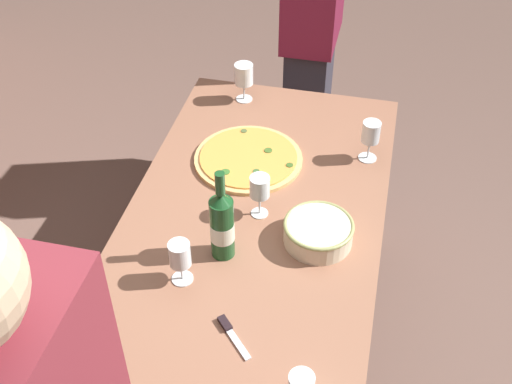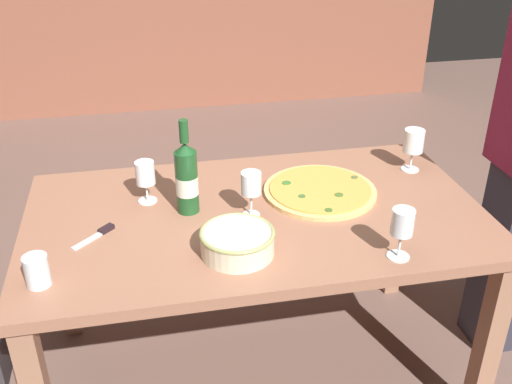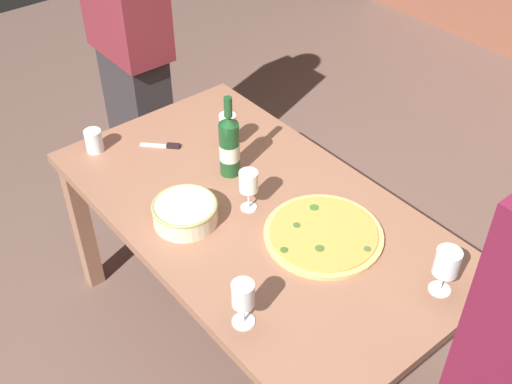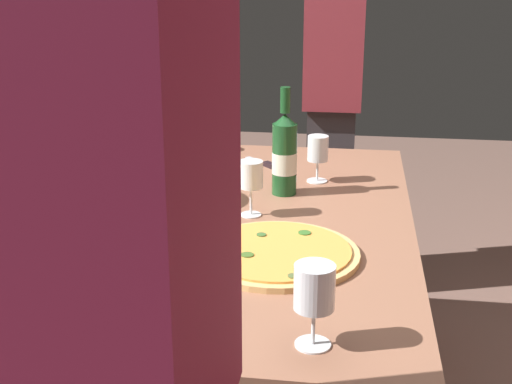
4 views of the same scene
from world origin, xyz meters
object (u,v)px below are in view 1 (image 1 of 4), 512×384
wine_bottle (222,224)px  wine_glass_far_right (371,134)px  serving_bowl (318,231)px  wine_glass_far_left (180,255)px  wine_glass_by_bottle (260,188)px  dining_table (256,227)px  person_guest_left (312,33)px  wine_glass_near_pizza (244,76)px  pizza_knife (230,332)px  pizza (248,158)px

wine_bottle → wine_glass_far_right: wine_bottle is taller
serving_bowl → wine_glass_far_left: size_ratio=1.50×
wine_glass_by_bottle → wine_glass_far_left: bearing=153.8°
dining_table → wine_glass_far_left: (-0.37, 0.15, 0.20)m
wine_bottle → serving_bowl: bearing=-67.2°
wine_glass_far_right → dining_table: bearing=136.6°
wine_glass_far_left → person_guest_left: person_guest_left is taller
dining_table → wine_glass_far_left: wine_glass_far_left is taller
dining_table → wine_glass_far_right: wine_glass_far_right is taller
serving_bowl → wine_glass_by_bottle: (0.09, 0.22, 0.08)m
serving_bowl → wine_glass_near_pizza: bearing=29.7°
wine_glass_far_left → pizza_knife: size_ratio=1.15×
wine_bottle → person_guest_left: bearing=-3.0°
pizza → wine_glass_by_bottle: wine_glass_by_bottle is taller
wine_glass_far_left → pizza_knife: (-0.17, -0.20, -0.10)m
dining_table → wine_glass_near_pizza: (0.67, 0.21, 0.21)m
wine_bottle → pizza_knife: 0.35m
wine_glass_by_bottle → pizza_knife: 0.53m
pizza → pizza_knife: size_ratio=3.07×
wine_glass_by_bottle → pizza_knife: (-0.52, -0.03, -0.11)m
pizza → wine_glass_by_bottle: 0.32m
serving_bowl → wine_glass_near_pizza: (0.78, 0.44, 0.07)m
wine_bottle → wine_glass_far_right: size_ratio=2.03×
wine_glass_near_pizza → pizza_knife: 1.24m
dining_table → pizza_knife: size_ratio=11.72×
wine_glass_far_left → wine_glass_far_right: size_ratio=0.93×
person_guest_left → pizza: bearing=-6.2°
pizza → wine_glass_far_left: bearing=174.2°
serving_bowl → wine_glass_far_right: 0.50m
pizza → person_guest_left: size_ratio=0.25×
serving_bowl → wine_glass_far_left: bearing=123.8°
dining_table → pizza_knife: 0.55m
dining_table → wine_bottle: (-0.23, 0.06, 0.22)m
dining_table → pizza_knife: pizza_knife is taller
dining_table → person_guest_left: person_guest_left is taller
wine_bottle → pizza: bearing=3.7°
pizza_knife → dining_table: bearing=4.9°
wine_glass_near_pizza → wine_glass_far_right: bearing=-117.6°
wine_glass_far_right → wine_bottle: bearing=145.7°
wine_glass_far_left → wine_glass_far_right: wine_glass_far_right is taller
pizza → wine_glass_near_pizza: wine_glass_near_pizza is taller
pizza → pizza_knife: 0.81m
wine_bottle → wine_glass_by_bottle: wine_bottle is taller
serving_bowl → wine_glass_by_bottle: bearing=68.5°
serving_bowl → wine_glass_by_bottle: 0.25m
serving_bowl → wine_glass_far_right: wine_glass_far_right is taller
person_guest_left → serving_bowl: bearing=11.0°
wine_glass_far_left → person_guest_left: (1.49, -0.17, 0.01)m
pizza → pizza_knife: (-0.80, -0.14, -0.00)m
person_guest_left → wine_glass_near_pizza: bearing=-25.7°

